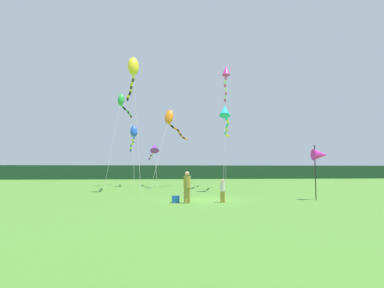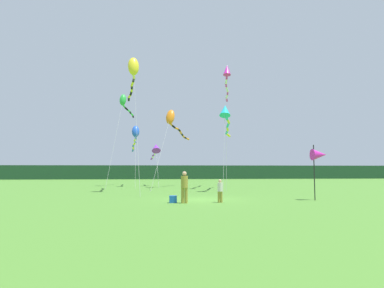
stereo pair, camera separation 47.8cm
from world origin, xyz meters
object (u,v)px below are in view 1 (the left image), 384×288
Objects in this scene: banner_flag_pole at (320,155)px; kite_purple at (154,148)px; kite_yellow at (133,71)px; person_child at (223,190)px; kite_cyan at (225,115)px; person_adult at (187,185)px; kite_blue at (134,134)px; kite_magenta at (226,77)px; kite_orange at (171,120)px; kite_green at (122,102)px; cooler_box at (176,199)px.

kite_purple is at bearing 118.79° from banner_flag_pole.
kite_purple is 0.56× the size of kite_yellow.
person_child is 19.92m from kite_purple.
kite_cyan reaches higher than banner_flag_pole.
person_adult is 19.38m from kite_blue.
kite_magenta is at bearing 68.38° from person_adult.
kite_green is (-5.34, 3.96, 2.60)m from kite_orange.
kite_magenta is at bearing 76.26° from person_child.
kite_green is at bearing 104.25° from cooler_box.
person_adult is at bearing -27.47° from cooler_box.
cooler_box is 0.05× the size of kite_cyan.
kite_orange is (3.96, -3.05, 1.17)m from kite_blue.
kite_cyan is (2.23, 9.15, 5.80)m from person_child.
person_child is at bearing -3.77° from cooler_box.
kite_magenta reaches higher than kite_purple.
person_adult is 0.20× the size of kite_blue.
kite_green reaches higher than kite_cyan.
kite_magenta reaches higher than kite_green.
kite_orange is 0.84× the size of kite_magenta.
person_child is at bearing 4.09° from person_adult.
cooler_box is 0.04× the size of kite_orange.
kite_purple is (2.25, 1.03, -1.46)m from kite_blue.
banner_flag_pole reaches higher than cooler_box.
cooler_box is at bearing -114.42° from kite_magenta.
kite_purple is at bearing 120.86° from kite_cyan.
kite_yellow is at bearing -119.65° from kite_orange.
kite_cyan reaches higher than person_adult.
person_adult is 17.20m from kite_magenta.
person_child is 3.15× the size of cooler_box.
cooler_box is at bearing -175.55° from banner_flag_pole.
person_adult is 16.40m from kite_orange.
person_adult is at bearing -111.62° from kite_magenta.
kite_green is at bearing 126.96° from banner_flag_pole.
kite_cyan is at bearing -45.89° from kite_green.
kite_purple reaches higher than person_child.
kite_purple is 5.15m from kite_orange.
banner_flag_pole is 0.28× the size of kite_magenta.
person_adult is at bearing -74.28° from kite_green.
kite_yellow reaches higher than kite_purple.
kite_orange is (-0.08, 15.30, 5.90)m from person_adult.
kite_orange is (1.71, -4.08, 2.64)m from kite_purple.
banner_flag_pole is at bearing -34.09° from kite_yellow.
cooler_box is 19.53m from kite_purple.
cooler_box is 13.53m from kite_yellow.
kite_yellow reaches higher than kite_cyan.
person_adult is 0.52× the size of banner_flag_pole.
kite_cyan is at bearing -59.14° from kite_purple.
kite_purple is at bearing 1.95° from kite_green.
person_child is at bearing -68.75° from kite_green.
person_adult is 0.20× the size of kite_cyan.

